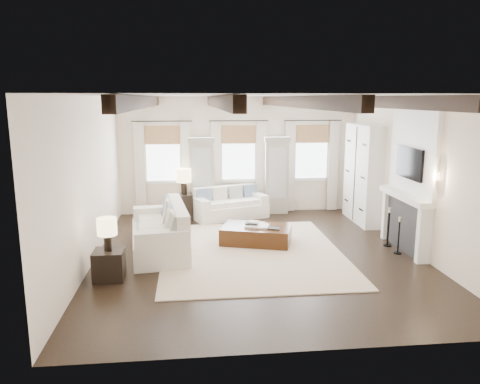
{
  "coord_description": "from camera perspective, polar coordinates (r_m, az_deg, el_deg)",
  "views": [
    {
      "loc": [
        -1.32,
        -9.03,
        3.15
      ],
      "look_at": [
        -0.26,
        0.84,
        1.15
      ],
      "focal_mm": 35.0,
      "sensor_mm": 36.0,
      "label": 1
    }
  ],
  "objects": [
    {
      "name": "sofa_left",
      "position": [
        9.86,
        -9.4,
        -4.9
      ],
      "size": [
        1.33,
        2.45,
        1.01
      ],
      "color": "white",
      "rests_on": "ground"
    },
    {
      "name": "book_lower",
      "position": [
        10.28,
        1.42,
        -3.85
      ],
      "size": [
        0.31,
        0.27,
        0.04
      ],
      "primitive_type": "cube",
      "rotation": [
        0.0,
        0.0,
        -0.31
      ],
      "color": "#262628",
      "rests_on": "tray"
    },
    {
      "name": "ground",
      "position": [
        9.66,
        2.1,
        -7.66
      ],
      "size": [
        7.5,
        7.5,
        0.0
      ],
      "primitive_type": "plane",
      "color": "black",
      "rests_on": "ground"
    },
    {
      "name": "side_table_back",
      "position": [
        12.5,
        -6.78,
        -1.75
      ],
      "size": [
        0.44,
        0.44,
        0.66
      ],
      "primitive_type": "cube",
      "color": "black",
      "rests_on": "ground"
    },
    {
      "name": "ottoman",
      "position": [
        10.34,
        2.01,
        -5.24
      ],
      "size": [
        1.69,
        1.33,
        0.39
      ],
      "primitive_type": "cube",
      "rotation": [
        0.0,
        0.0,
        -0.31
      ],
      "color": "black",
      "rests_on": "ground"
    },
    {
      "name": "room_shell",
      "position": [
        10.22,
        5.63,
        4.24
      ],
      "size": [
        6.54,
        7.54,
        3.22
      ],
      "color": "white",
      "rests_on": "ground"
    },
    {
      "name": "side_table_front",
      "position": [
        8.66,
        -15.67,
        -8.53
      ],
      "size": [
        0.52,
        0.52,
        0.52
      ],
      "primitive_type": "cube",
      "color": "black",
      "rests_on": "ground"
    },
    {
      "name": "candlestick_near",
      "position": [
        10.17,
        18.77,
        -5.38
      ],
      "size": [
        0.16,
        0.16,
        0.78
      ],
      "color": "black",
      "rests_on": "ground"
    },
    {
      "name": "area_rug",
      "position": [
        9.79,
        1.44,
        -7.33
      ],
      "size": [
        3.67,
        4.46,
        0.02
      ],
      "primitive_type": "cube",
      "color": "beige",
      "rests_on": "ground"
    },
    {
      "name": "candlestick_far",
      "position": [
        10.61,
        17.63,
        -4.44
      ],
      "size": [
        0.17,
        0.17,
        0.85
      ],
      "color": "black",
      "rests_on": "ground"
    },
    {
      "name": "sofa_back",
      "position": [
        12.5,
        -1.31,
        -1.66
      ],
      "size": [
        2.1,
        1.46,
        0.82
      ],
      "color": "white",
      "rests_on": "ground"
    },
    {
      "name": "lamp_back",
      "position": [
        12.34,
        -6.87,
        1.81
      ],
      "size": [
        0.39,
        0.39,
        0.68
      ],
      "color": "black",
      "rests_on": "side_table_back"
    },
    {
      "name": "lamp_front",
      "position": [
        8.46,
        -15.91,
        -4.3
      ],
      "size": [
        0.34,
        0.34,
        0.59
      ],
      "color": "black",
      "rests_on": "side_table_front"
    },
    {
      "name": "tray",
      "position": [
        10.24,
        2.12,
        -4.15
      ],
      "size": [
        0.59,
        0.51,
        0.04
      ],
      "primitive_type": "cube",
      "rotation": [
        0.0,
        0.0,
        -0.31
      ],
      "color": "white",
      "rests_on": "ottoman"
    },
    {
      "name": "book_upper",
      "position": [
        10.26,
        1.72,
        -3.68
      ],
      "size": [
        0.26,
        0.23,
        0.03
      ],
      "primitive_type": "cube",
      "rotation": [
        0.0,
        0.0,
        -0.31
      ],
      "color": "beige",
      "rests_on": "book_lower"
    },
    {
      "name": "book_loose",
      "position": [
        10.08,
        4.14,
        -4.45
      ],
      "size": [
        0.28,
        0.24,
        0.03
      ],
      "primitive_type": "cube",
      "rotation": [
        0.0,
        0.0,
        -0.31
      ],
      "color": "#262628",
      "rests_on": "ottoman"
    }
  ]
}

